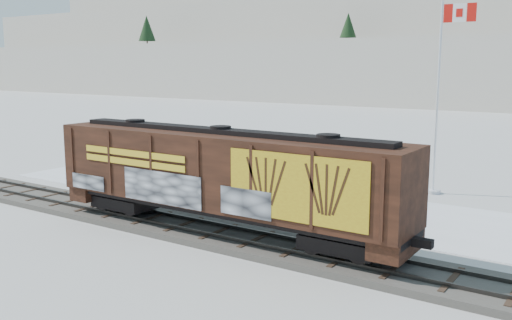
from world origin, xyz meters
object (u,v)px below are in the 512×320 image
Objects in this scene: car_silver at (185,169)px; car_dark at (322,193)px; hopper_railcar at (221,174)px; flagpole at (438,125)px; car_white at (327,198)px.

car_dark is at bearing -84.30° from car_silver.
hopper_railcar is 7.57m from car_dark.
car_dark is (10.50, -1.17, -0.06)m from car_silver.
flagpole is 15.75m from car_silver.
car_dark is at bearing 80.98° from hopper_railcar.
car_silver reaches higher than car_white.
hopper_railcar is 6.88m from car_white.
hopper_railcar is at bearing -119.69° from car_silver.
flagpole is 2.28× the size of car_silver.
flagpole reaches higher than hopper_railcar.
car_dark is (1.14, 7.19, -2.08)m from hopper_railcar.
car_silver is at bearing 106.69° from car_dark.
car_white reaches higher than car_dark.
flagpole is (5.04, 13.92, 1.15)m from hopper_railcar.
hopper_railcar is 12.71m from car_silver.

